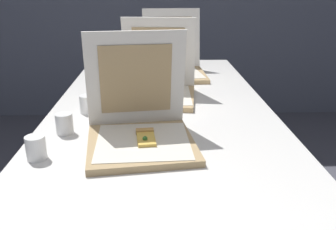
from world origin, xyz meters
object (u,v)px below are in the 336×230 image
at_px(table, 162,126).
at_px(cup_white_mid, 87,104).
at_px(pizza_box_back, 174,66).
at_px(pizza_box_middle, 157,87).
at_px(cup_white_near_left, 36,148).
at_px(cup_white_near_center, 64,124).
at_px(pizza_box_front, 140,129).

bearing_deg(table, cup_white_mid, 172.74).
distance_m(pizza_box_back, cup_white_mid, 0.74).
distance_m(pizza_box_middle, cup_white_near_left, 0.72).
bearing_deg(pizza_box_back, pizza_box_middle, -105.69).
height_order(pizza_box_back, cup_white_mid, pizza_box_back).
xyz_separation_m(pizza_box_middle, pizza_box_back, (0.10, 0.44, 0.00)).
relative_size(table, pizza_box_middle, 5.77).
height_order(pizza_box_middle, cup_white_mid, pizza_box_middle).
xyz_separation_m(cup_white_mid, cup_white_near_left, (-0.08, -0.42, 0.00)).
distance_m(pizza_box_back, cup_white_near_center, 0.95).
bearing_deg(cup_white_mid, cup_white_near_center, -101.00).
distance_m(pizza_box_front, cup_white_mid, 0.39).
xyz_separation_m(pizza_box_middle, cup_white_near_left, (-0.37, -0.62, -0.01)).
relative_size(table, pizza_box_back, 5.20).
height_order(pizza_box_front, pizza_box_back, pizza_box_front).
distance_m(pizza_box_middle, pizza_box_back, 0.45).
height_order(pizza_box_back, cup_white_near_center, pizza_box_back).
xyz_separation_m(pizza_box_back, cup_white_near_center, (-0.43, -0.85, -0.02)).
bearing_deg(pizza_box_middle, pizza_box_front, -90.32).
distance_m(pizza_box_front, cup_white_near_center, 0.29).
relative_size(pizza_box_back, cup_white_near_left, 5.69).
bearing_deg(pizza_box_front, pizza_box_back, 73.11).
bearing_deg(pizza_box_front, table, 67.01).
height_order(cup_white_mid, cup_white_near_left, same).
height_order(pizza_box_middle, pizza_box_back, pizza_box_back).
height_order(pizza_box_front, cup_white_near_center, pizza_box_front).
relative_size(table, cup_white_mid, 29.61).
bearing_deg(cup_white_near_center, cup_white_mid, 79.00).
relative_size(table, cup_white_near_left, 29.61).
relative_size(pizza_box_front, pizza_box_back, 0.92).
bearing_deg(pizza_box_middle, pizza_box_back, 83.54).
relative_size(pizza_box_front, pizza_box_middle, 1.02).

